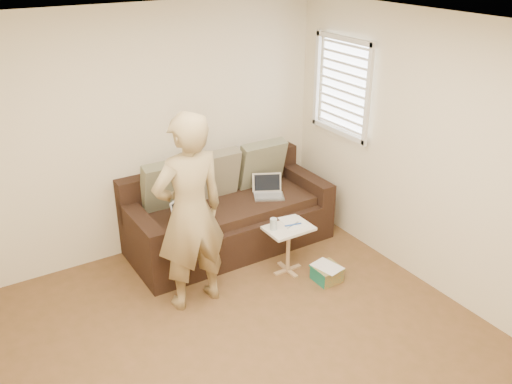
% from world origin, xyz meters
% --- Properties ---
extents(floor, '(4.50, 4.50, 0.00)m').
position_xyz_m(floor, '(0.00, 0.00, 0.00)').
color(floor, brown).
rests_on(floor, ground).
extents(ceiling, '(4.50, 4.50, 0.00)m').
position_xyz_m(ceiling, '(0.00, 0.00, 2.60)').
color(ceiling, white).
rests_on(ceiling, wall_back).
extents(wall_back, '(4.00, 0.00, 4.00)m').
position_xyz_m(wall_back, '(0.00, 2.25, 1.30)').
color(wall_back, beige).
rests_on(wall_back, ground).
extents(wall_right, '(0.00, 4.50, 4.50)m').
position_xyz_m(wall_right, '(2.00, 0.00, 1.30)').
color(wall_right, beige).
rests_on(wall_right, ground).
extents(window_blinds, '(0.12, 0.88, 1.08)m').
position_xyz_m(window_blinds, '(1.95, 1.50, 1.70)').
color(window_blinds, white).
rests_on(window_blinds, wall_right).
extents(sofa, '(2.20, 0.95, 0.85)m').
position_xyz_m(sofa, '(0.69, 1.77, 0.42)').
color(sofa, black).
rests_on(sofa, ground).
extents(pillow_left, '(0.55, 0.29, 0.57)m').
position_xyz_m(pillow_left, '(0.09, 2.01, 0.79)').
color(pillow_left, '#6A6B4F').
rests_on(pillow_left, sofa).
extents(pillow_mid, '(0.55, 0.27, 0.57)m').
position_xyz_m(pillow_mid, '(0.64, 2.00, 0.79)').
color(pillow_mid, '#6D6A4D').
rests_on(pillow_mid, sofa).
extents(pillow_right, '(0.55, 0.28, 0.57)m').
position_xyz_m(pillow_right, '(1.24, 1.99, 0.79)').
color(pillow_right, '#6A6B4F').
rests_on(pillow_right, sofa).
extents(laptop_silver, '(0.40, 0.36, 0.22)m').
position_xyz_m(laptop_silver, '(1.15, 1.68, 0.52)').
color(laptop_silver, '#B7BABC').
rests_on(laptop_silver, sofa).
extents(laptop_white, '(0.42, 0.39, 0.25)m').
position_xyz_m(laptop_white, '(0.17, 1.62, 0.52)').
color(laptop_white, white).
rests_on(laptop_white, sofa).
extents(person, '(0.70, 0.49, 1.88)m').
position_xyz_m(person, '(-0.11, 1.05, 0.94)').
color(person, '#938A50').
rests_on(person, ground).
extents(side_table, '(0.47, 0.33, 0.51)m').
position_xyz_m(side_table, '(0.94, 1.00, 0.26)').
color(side_table, silver).
rests_on(side_table, ground).
extents(drinking_glass, '(0.07, 0.07, 0.12)m').
position_xyz_m(drinking_glass, '(0.78, 1.05, 0.57)').
color(drinking_glass, silver).
rests_on(drinking_glass, side_table).
extents(scissors, '(0.20, 0.14, 0.02)m').
position_xyz_m(scissors, '(1.00, 1.01, 0.52)').
color(scissors, silver).
rests_on(scissors, side_table).
extents(paper_on_table, '(0.25, 0.33, 0.00)m').
position_xyz_m(paper_on_table, '(1.04, 1.06, 0.52)').
color(paper_on_table, white).
rests_on(paper_on_table, side_table).
extents(striped_box, '(0.26, 0.26, 0.17)m').
position_xyz_m(striped_box, '(1.17, 0.65, 0.08)').
color(striped_box, orange).
rests_on(striped_box, ground).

